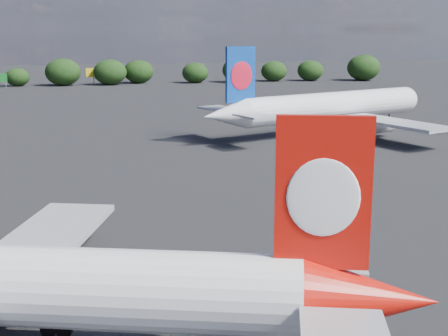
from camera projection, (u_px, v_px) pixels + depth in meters
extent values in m
plane|color=black|center=(40.00, 157.00, 90.51)|extent=(500.00, 500.00, 0.00)
cone|color=red|center=(371.00, 300.00, 32.50)|extent=(8.13, 6.48, 4.42)
cube|color=red|center=(323.00, 193.00, 31.51)|extent=(4.75, 2.00, 7.96)
ellipsoid|color=white|center=(323.00, 198.00, 31.29)|extent=(3.57, 1.37, 4.07)
ellipsoid|color=white|center=(323.00, 195.00, 31.81)|extent=(3.57, 1.37, 4.07)
cube|color=#ABAEB3|center=(330.00, 259.00, 37.32)|extent=(5.49, 6.31, 0.27)
cube|color=#ABAEB3|center=(44.00, 240.00, 46.03)|extent=(11.19, 18.61, 0.49)
cylinder|color=black|center=(48.00, 316.00, 37.47)|extent=(0.31, 0.31, 2.21)
cylinder|color=black|center=(49.00, 329.00, 37.66)|extent=(1.05, 0.69, 0.97)
cylinder|color=black|center=(65.00, 330.00, 37.57)|extent=(1.05, 0.69, 0.97)
cylinder|color=silver|center=(332.00, 106.00, 110.46)|extent=(36.79, 16.77, 4.90)
sphere|color=silver|center=(404.00, 100.00, 120.24)|extent=(6.23, 6.23, 4.90)
cone|color=silver|center=(225.00, 115.00, 98.63)|extent=(9.01, 7.19, 4.90)
cube|color=navy|center=(241.00, 75.00, 98.81)|extent=(5.25, 2.22, 8.82)
ellipsoid|color=red|center=(242.00, 76.00, 98.61)|extent=(3.95, 1.53, 4.51)
ellipsoid|color=red|center=(239.00, 76.00, 99.09)|extent=(3.95, 1.53, 4.51)
cube|color=#ABAEB3|center=(255.00, 116.00, 95.14)|extent=(6.08, 6.99, 0.29)
cube|color=#ABAEB3|center=(217.00, 108.00, 104.01)|extent=(6.08, 6.99, 0.29)
cube|color=#ABAEB3|center=(394.00, 123.00, 101.36)|extent=(12.41, 20.60, 0.54)
cube|color=#ABAEB3|center=(295.00, 107.00, 122.31)|extent=(12.41, 20.60, 0.54)
cylinder|color=#ABAEB3|center=(379.00, 126.00, 106.69)|extent=(5.49, 4.10, 2.64)
cube|color=#ABAEB3|center=(380.00, 122.00, 106.54)|extent=(2.13, 0.98, 1.18)
cylinder|color=#ABAEB3|center=(319.00, 115.00, 119.59)|extent=(5.49, 4.10, 2.64)
cube|color=#ABAEB3|center=(319.00, 112.00, 119.44)|extent=(2.13, 0.98, 1.18)
cylinder|color=black|center=(334.00, 128.00, 107.76)|extent=(0.35, 0.35, 2.45)
cylinder|color=black|center=(334.00, 133.00, 107.97)|extent=(1.16, 0.77, 1.08)
cylinder|color=black|center=(329.00, 134.00, 107.40)|extent=(1.16, 0.77, 1.08)
cylinder|color=black|center=(312.00, 124.00, 112.60)|extent=(0.35, 0.35, 2.45)
cylinder|color=black|center=(312.00, 129.00, 112.80)|extent=(1.16, 0.77, 1.08)
cylinder|color=black|center=(307.00, 129.00, 112.24)|extent=(1.16, 0.77, 1.08)
cylinder|color=black|center=(389.00, 119.00, 118.94)|extent=(0.30, 0.30, 2.45)
cylinder|color=black|center=(389.00, 124.00, 119.15)|extent=(0.95, 0.61, 0.88)
cylinder|color=gray|center=(6.00, 85.00, 196.83)|extent=(0.20, 0.20, 2.00)
cube|color=yellow|center=(94.00, 73.00, 208.14)|extent=(5.00, 0.30, 3.00)
cylinder|color=gray|center=(94.00, 81.00, 208.74)|extent=(0.30, 0.30, 2.50)
ellipsoid|color=black|center=(17.00, 77.00, 202.33)|extent=(7.69, 6.51, 5.92)
ellipsoid|color=black|center=(63.00, 72.00, 204.04)|extent=(11.56, 9.78, 8.89)
ellipsoid|color=black|center=(110.00, 72.00, 206.86)|extent=(11.00, 9.30, 8.46)
ellipsoid|color=black|center=(139.00, 72.00, 213.38)|extent=(10.29, 8.71, 7.92)
ellipsoid|color=black|center=(195.00, 73.00, 214.56)|extent=(9.12, 7.71, 7.01)
ellipsoid|color=black|center=(238.00, 70.00, 217.03)|extent=(11.02, 9.32, 8.48)
ellipsoid|color=black|center=(274.00, 71.00, 221.77)|extent=(9.31, 7.87, 7.16)
ellipsoid|color=black|center=(310.00, 71.00, 223.43)|extent=(9.51, 8.05, 7.32)
ellipsoid|color=black|center=(364.00, 68.00, 224.03)|extent=(12.11, 10.24, 9.31)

